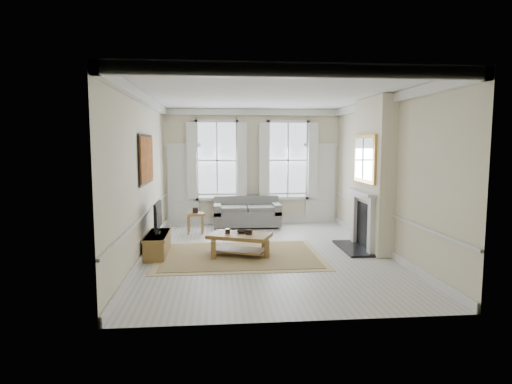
{
  "coord_description": "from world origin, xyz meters",
  "views": [
    {
      "loc": [
        -1.06,
        -9.04,
        2.37
      ],
      "look_at": [
        -0.14,
        0.93,
        1.25
      ],
      "focal_mm": 30.0,
      "sensor_mm": 36.0,
      "label": 1
    }
  ],
  "objects": [
    {
      "name": "tv_stand",
      "position": [
        -2.34,
        0.09,
        0.23
      ],
      "size": [
        0.42,
        1.31,
        0.47
      ],
      "primitive_type": "cube",
      "color": "brown",
      "rests_on": "floor"
    },
    {
      "name": "door_right",
      "position": [
        2.05,
        3.56,
        1.15
      ],
      "size": [
        0.9,
        0.08,
        2.3
      ],
      "primitive_type": "cube",
      "color": "silver",
      "rests_on": "floor"
    },
    {
      "name": "hearth",
      "position": [
        2.0,
        0.2,
        0.03
      ],
      "size": [
        0.55,
        1.5,
        0.05
      ],
      "primitive_type": "cube",
      "color": "black",
      "rests_on": "floor"
    },
    {
      "name": "coffee_table",
      "position": [
        -0.59,
        -0.13,
        0.39
      ],
      "size": [
        1.45,
        1.17,
        0.47
      ],
      "rotation": [
        0.0,
        0.0,
        -0.4
      ],
      "color": "brown",
      "rests_on": "rug"
    },
    {
      "name": "window_left",
      "position": [
        -1.05,
        3.55,
        1.9
      ],
      "size": [
        1.26,
        0.2,
        2.2
      ],
      "primitive_type": null,
      "color": "#B2BCC6",
      "rests_on": "back_wall"
    },
    {
      "name": "ceiling",
      "position": [
        0.0,
        0.0,
        3.4
      ],
      "size": [
        7.2,
        7.2,
        0.0
      ],
      "primitive_type": "plane",
      "rotation": [
        3.14,
        0.0,
        0.0
      ],
      "color": "white",
      "rests_on": "back_wall"
    },
    {
      "name": "right_wall",
      "position": [
        2.6,
        0.0,
        1.7
      ],
      "size": [
        0.0,
        7.2,
        7.2
      ],
      "primitive_type": "plane",
      "rotation": [
        1.57,
        0.0,
        -1.57
      ],
      "color": "beige",
      "rests_on": "floor"
    },
    {
      "name": "ceramic_pot_b",
      "position": [
        -0.39,
        -0.18,
        0.53
      ],
      "size": [
        0.14,
        0.14,
        0.1
      ],
      "primitive_type": "cylinder",
      "color": "black",
      "rests_on": "coffee_table"
    },
    {
      "name": "painting",
      "position": [
        -2.56,
        0.3,
        2.05
      ],
      "size": [
        0.05,
        1.66,
        1.06
      ],
      "primitive_type": "cube",
      "color": "#B2661E",
      "rests_on": "left_wall"
    },
    {
      "name": "bowl",
      "position": [
        -0.54,
        -0.03,
        0.5
      ],
      "size": [
        0.24,
        0.24,
        0.06
      ],
      "primitive_type": "imported",
      "rotation": [
        0.0,
        0.0,
        -0.07
      ],
      "color": "black",
      "rests_on": "coffee_table"
    },
    {
      "name": "floor",
      "position": [
        0.0,
        0.0,
        0.0
      ],
      "size": [
        7.2,
        7.2,
        0.0
      ],
      "primitive_type": "plane",
      "color": "#B7B5AD",
      "rests_on": "ground"
    },
    {
      "name": "side_table",
      "position": [
        -1.64,
        2.35,
        0.44
      ],
      "size": [
        0.51,
        0.51,
        0.54
      ],
      "rotation": [
        0.0,
        0.0,
        0.16
      ],
      "color": "brown",
      "rests_on": "floor"
    },
    {
      "name": "mirror",
      "position": [
        2.21,
        0.2,
        2.05
      ],
      "size": [
        0.06,
        1.26,
        1.06
      ],
      "primitive_type": "cube",
      "color": "gold",
      "rests_on": "chimney_breast"
    },
    {
      "name": "back_wall",
      "position": [
        0.0,
        3.6,
        1.7
      ],
      "size": [
        5.2,
        0.0,
        5.2
      ],
      "primitive_type": "plane",
      "rotation": [
        1.57,
        0.0,
        0.0
      ],
      "color": "beige",
      "rests_on": "floor"
    },
    {
      "name": "rug",
      "position": [
        -0.59,
        -0.13,
        0.01
      ],
      "size": [
        3.5,
        2.6,
        0.02
      ],
      "primitive_type": "cube",
      "color": "olive",
      "rests_on": "floor"
    },
    {
      "name": "fireplace",
      "position": [
        2.2,
        0.2,
        0.73
      ],
      "size": [
        0.21,
        1.45,
        1.33
      ],
      "color": "silver",
      "rests_on": "floor"
    },
    {
      "name": "tv",
      "position": [
        -2.32,
        0.09,
        0.86
      ],
      "size": [
        0.08,
        0.9,
        0.68
      ],
      "color": "black",
      "rests_on": "tv_stand"
    },
    {
      "name": "ceramic_pot_a",
      "position": [
        -0.84,
        -0.08,
        0.53
      ],
      "size": [
        0.11,
        0.11,
        0.11
      ],
      "primitive_type": "cylinder",
      "color": "black",
      "rests_on": "coffee_table"
    },
    {
      "name": "left_wall",
      "position": [
        -2.6,
        0.0,
        1.7
      ],
      "size": [
        0.0,
        7.2,
        7.2
      ],
      "primitive_type": "plane",
      "rotation": [
        1.57,
        0.0,
        1.57
      ],
      "color": "beige",
      "rests_on": "floor"
    },
    {
      "name": "door_left",
      "position": [
        -2.05,
        3.56,
        1.15
      ],
      "size": [
        0.9,
        0.08,
        2.3
      ],
      "primitive_type": "cube",
      "color": "silver",
      "rests_on": "floor"
    },
    {
      "name": "window_right",
      "position": [
        1.05,
        3.55,
        1.9
      ],
      "size": [
        1.26,
        0.2,
        2.2
      ],
      "primitive_type": null,
      "color": "#B2BCC6",
      "rests_on": "back_wall"
    },
    {
      "name": "chimney_breast",
      "position": [
        2.43,
        0.2,
        1.7
      ],
      "size": [
        0.35,
        1.7,
        3.38
      ],
      "primitive_type": "cube",
      "color": "beige",
      "rests_on": "floor"
    },
    {
      "name": "sofa",
      "position": [
        -0.21,
        3.11,
        0.36
      ],
      "size": [
        1.89,
        0.92,
        0.87
      ],
      "color": "#626260",
      "rests_on": "floor"
    }
  ]
}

